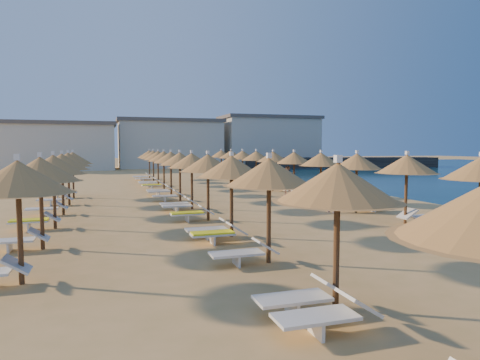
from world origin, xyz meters
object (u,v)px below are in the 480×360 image
object	(u,v)px
beachgoer_c	(287,181)
beachgoer_b	(339,185)
jetty	(342,162)
parasol_row_east	(307,159)
beachgoer_a	(332,194)
parasol_row_west	(185,161)

from	to	relation	value
beachgoer_c	beachgoer_b	distance (m)	3.70
jetty	beachgoer_b	bearing A→B (deg)	-112.44
parasol_row_east	beachgoer_b	size ratio (longest dim) A/B	21.65
jetty	beachgoer_a	world-z (taller)	beachgoer_a
beachgoer_a	parasol_row_east	bearing A→B (deg)	143.98
jetty	beachgoer_b	world-z (taller)	beachgoer_b
parasol_row_west	beachgoer_b	world-z (taller)	parasol_row_west
parasol_row_east	beachgoer_b	bearing A→B (deg)	-50.19
jetty	beachgoer_b	distance (m)	43.47
parasol_row_west	beachgoer_c	size ratio (longest dim) A/B	21.08
jetty	beachgoer_c	xyz separation A→B (m)	(-24.23, -33.89, 0.21)
beachgoer_a	beachgoer_c	world-z (taller)	beachgoer_c
parasol_row_west	beachgoer_a	distance (m)	7.92
jetty	beachgoer_b	xyz separation A→B (m)	(-22.52, -37.18, 0.19)
parasol_row_east	parasol_row_west	size ratio (longest dim) A/B	1.00
parasol_row_east	beachgoer_a	bearing A→B (deg)	-102.50
parasol_row_east	beachgoer_b	world-z (taller)	parasol_row_east
beachgoer_a	beachgoer_c	bearing A→B (deg)	150.96
jetty	parasol_row_west	world-z (taller)	parasol_row_west
beachgoer_c	parasol_row_west	bearing A→B (deg)	-124.96
parasol_row_west	beachgoer_c	xyz separation A→B (m)	(6.72, 1.76, -1.41)
beachgoer_b	beachgoer_a	bearing A→B (deg)	-76.44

